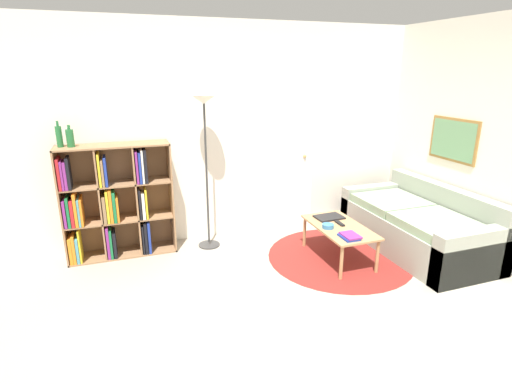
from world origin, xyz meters
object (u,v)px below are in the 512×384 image
at_px(couch, 420,226).
at_px(bottle_left, 59,136).
at_px(bowl, 328,226).
at_px(floor_lamp, 205,123).
at_px(bottle_middle, 70,138).
at_px(coffee_table, 339,230).
at_px(bookshelf, 113,203).
at_px(laptop, 329,217).

xyz_separation_m(couch, bottle_left, (-3.84, 1.02, 1.12)).
xyz_separation_m(bowl, bottle_left, (-2.64, 0.97, 0.97)).
relative_size(couch, bowl, 13.96).
distance_m(floor_lamp, bottle_left, 1.50).
distance_m(couch, bottle_middle, 4.02).
distance_m(couch, bottle_left, 4.13).
bearing_deg(floor_lamp, coffee_table, -32.40).
height_order(couch, coffee_table, couch).
height_order(bookshelf, laptop, bookshelf).
distance_m(laptop, bottle_middle, 2.94).
distance_m(coffee_table, laptop, 0.27).
xyz_separation_m(laptop, bottle_middle, (-2.70, 0.67, 0.97)).
relative_size(laptop, bowl, 2.54).
bearing_deg(couch, bottle_middle, 165.19).
distance_m(floor_lamp, laptop, 1.78).
bearing_deg(coffee_table, floor_lamp, 147.60).
distance_m(bowl, bottle_middle, 2.86).
distance_m(bookshelf, coffee_table, 2.54).
relative_size(coffee_table, bottle_left, 3.43).
xyz_separation_m(bookshelf, bottle_left, (-0.44, 0.02, 0.77)).
bearing_deg(laptop, bottle_middle, 166.04).
height_order(laptop, bottle_left, bottle_left).
relative_size(coffee_table, bowl, 7.11).
bearing_deg(floor_lamp, laptop, -23.23).
bearing_deg(bookshelf, bottle_left, 177.19).
height_order(couch, laptop, couch).
relative_size(floor_lamp, couch, 0.98).
xyz_separation_m(floor_lamp, bottle_left, (-1.49, 0.14, -0.09)).
bearing_deg(coffee_table, bottle_left, 161.01).
bearing_deg(couch, bookshelf, 163.68).
bearing_deg(bottle_left, bowl, -20.13).
height_order(laptop, bottle_middle, bottle_middle).
bearing_deg(bottle_middle, coffee_table, -19.12).
distance_m(coffee_table, bottle_left, 3.12).
relative_size(floor_lamp, bottle_middle, 7.85).
distance_m(coffee_table, bowl, 0.16).
xyz_separation_m(bookshelf, bottle_middle, (-0.34, -0.01, 0.75)).
bearing_deg(bottle_left, floor_lamp, -5.27).
relative_size(floor_lamp, bottle_left, 6.62).
height_order(coffee_table, bowl, bowl).
bearing_deg(laptop, bottle_left, 165.98).
relative_size(couch, laptop, 5.49).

